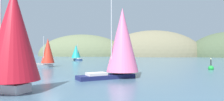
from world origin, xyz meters
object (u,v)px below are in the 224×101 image
Objects in this scene: sailboat_crimson_sail at (12,37)px; sailboat_scarlet_sail at (47,52)px; channel_buoy at (211,68)px; sailboat_pink_spinnaker at (121,42)px; sailboat_teal_sail at (76,52)px.

sailboat_crimson_sail is 31.17m from sailboat_scarlet_sail.
sailboat_pink_spinnaker is at bearing -132.13° from channel_buoy.
sailboat_crimson_sail reaches higher than channel_buoy.
sailboat_scarlet_sail is 35.68m from sailboat_teal_sail.
sailboat_teal_sail is 2.69× the size of channel_buoy.
sailboat_pink_spinnaker is at bearing 59.33° from sailboat_crimson_sail.
sailboat_crimson_sail is at bearing -62.82° from sailboat_scarlet_sail.
channel_buoy is at bearing 3.70° from sailboat_scarlet_sail.
sailboat_crimson_sail is 38.34m from channel_buoy.
sailboat_scarlet_sail reaches higher than channel_buoy.
sailboat_teal_sail is (-30.25, 49.49, -1.58)m from sailboat_pink_spinnaker.
channel_buoy is at bearing -35.13° from sailboat_teal_sail.
sailboat_teal_sail is at bearing 144.87° from channel_buoy.
sailboat_crimson_sail is at bearing -70.07° from sailboat_teal_sail.
sailboat_crimson_sail is at bearing -127.64° from channel_buoy.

